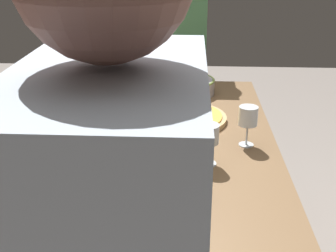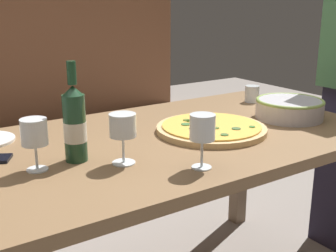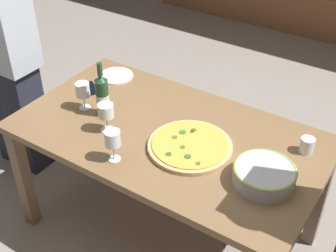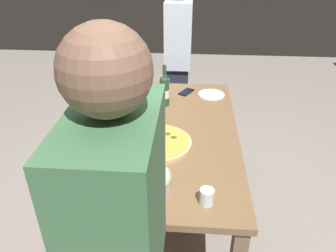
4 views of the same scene
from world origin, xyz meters
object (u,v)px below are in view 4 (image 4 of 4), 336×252
object	(u,v)px
person_guest_left	(178,62)
pizza	(157,142)
serving_bowl	(143,181)
cell_phone	(186,92)
dining_table	(168,143)
wine_glass_far_left	(149,96)
wine_bottle	(165,90)
cup_amber	(207,197)
wine_glass_by_bottle	(164,84)
wine_glass_near_pizza	(121,106)
side_plate	(211,95)

from	to	relation	value
person_guest_left	pizza	bearing A→B (deg)	-2.13
serving_bowl	cell_phone	xyz separation A→B (m)	(-1.18, 0.18, -0.04)
dining_table	serving_bowl	size ratio (longest dim) A/B	5.66
wine_glass_far_left	person_guest_left	size ratio (longest dim) A/B	0.10
wine_bottle	cup_amber	distance (m)	1.07
wine_glass_by_bottle	wine_glass_far_left	size ratio (longest dim) A/B	1.00
pizza	wine_glass_near_pizza	xyz separation A→B (m)	(-0.26, -0.27, 0.11)
dining_table	cup_amber	world-z (taller)	cup_amber
wine_glass_near_pizza	person_guest_left	bearing A→B (deg)	163.76
dining_table	cup_amber	bearing A→B (deg)	19.59
wine_glass_near_pizza	wine_glass_by_bottle	size ratio (longest dim) A/B	1.05
cup_amber	dining_table	bearing A→B (deg)	-160.41
serving_bowl	person_guest_left	bearing A→B (deg)	177.24
pizza	serving_bowl	distance (m)	0.40
serving_bowl	wine_bottle	world-z (taller)	wine_bottle
cup_amber	person_guest_left	distance (m)	1.88
wine_glass_near_pizza	side_plate	xyz separation A→B (m)	(-0.49, 0.62, -0.11)
wine_glass_near_pizza	person_guest_left	size ratio (longest dim) A/B	0.10
serving_bowl	wine_glass_near_pizza	world-z (taller)	wine_glass_near_pizza
serving_bowl	wine_glass_near_pizza	size ratio (longest dim) A/B	1.71
wine_glass_far_left	side_plate	size ratio (longest dim) A/B	0.75
wine_glass_near_pizza	cup_amber	bearing A→B (deg)	36.64
dining_table	wine_glass_far_left	bearing A→B (deg)	-149.56
side_plate	wine_bottle	bearing A→B (deg)	-60.63
wine_glass_near_pizza	side_plate	distance (m)	0.80
side_plate	dining_table	bearing A→B (deg)	-27.52
wine_glass_far_left	cup_amber	world-z (taller)	wine_glass_far_left
pizza	serving_bowl	size ratio (longest dim) A/B	1.48
wine_bottle	cell_phone	bearing A→B (deg)	146.49
wine_bottle	cell_phone	distance (m)	0.31
serving_bowl	wine_glass_by_bottle	xyz separation A→B (m)	(-1.07, 0.01, 0.07)
wine_bottle	person_guest_left	xyz separation A→B (m)	(-0.84, 0.06, -0.07)
wine_bottle	wine_glass_far_left	xyz separation A→B (m)	(0.11, -0.10, -0.00)
wine_bottle	wine_glass_near_pizza	distance (m)	0.39
wine_glass_by_bottle	dining_table	bearing A→B (deg)	7.38
person_guest_left	serving_bowl	bearing A→B (deg)	-2.51
side_plate	person_guest_left	distance (m)	0.71
wine_bottle	cell_phone	xyz separation A→B (m)	(-0.24, 0.16, -0.12)
wine_glass_near_pizza	wine_glass_far_left	bearing A→B (deg)	137.05
dining_table	pizza	xyz separation A→B (m)	(0.16, -0.05, 0.11)
wine_glass_near_pizza	wine_glass_far_left	size ratio (longest dim) A/B	1.05
wine_bottle	wine_glass_far_left	bearing A→B (deg)	-43.59
dining_table	wine_bottle	xyz separation A→B (m)	(-0.38, -0.05, 0.21)
wine_glass_by_bottle	cup_amber	size ratio (longest dim) A/B	1.96
wine_glass_by_bottle	cell_phone	xyz separation A→B (m)	(-0.11, 0.17, -0.11)
wine_bottle	wine_glass_by_bottle	bearing A→B (deg)	-174.79
cell_phone	person_guest_left	distance (m)	0.61
wine_glass_by_bottle	cell_phone	size ratio (longest dim) A/B	1.09
dining_table	wine_bottle	distance (m)	0.44
dining_table	person_guest_left	distance (m)	1.23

